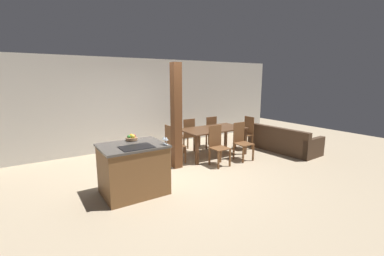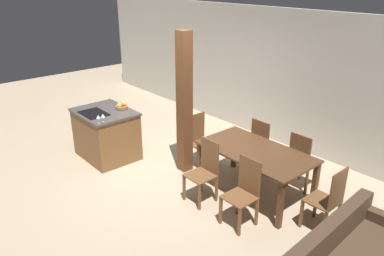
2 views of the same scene
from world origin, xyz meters
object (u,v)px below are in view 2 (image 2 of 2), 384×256
at_px(kitchen_island, 106,134).
at_px(fruit_bowl, 122,106).
at_px(dining_table, 255,156).
at_px(dining_chair_foot_end, 328,199).
at_px(dining_chair_far_left, 263,145).
at_px(wine_glass_near, 98,117).
at_px(dining_chair_near_right, 244,191).
at_px(wine_glass_middle, 103,116).
at_px(dining_chair_far_right, 302,161).
at_px(dining_chair_head_end, 200,140).
at_px(timber_post, 184,105).
at_px(dining_chair_near_left, 204,170).

height_order(kitchen_island, fruit_bowl, fruit_bowl).
relative_size(dining_table, dining_chair_foot_end, 1.82).
relative_size(dining_table, dining_chair_far_left, 1.82).
bearing_deg(wine_glass_near, dining_chair_near_right, 16.53).
xyz_separation_m(wine_glass_middle, dining_chair_far_right, (2.61, 2.10, -0.54)).
height_order(dining_chair_far_left, dining_chair_far_right, same).
height_order(dining_table, dining_chair_far_left, dining_chair_far_left).
xyz_separation_m(wine_glass_near, dining_chair_head_end, (0.94, 1.48, -0.54)).
bearing_deg(timber_post, dining_chair_foot_end, 6.81).
relative_size(wine_glass_near, dining_chair_head_end, 0.15).
distance_m(wine_glass_middle, timber_post, 1.40).
xyz_separation_m(wine_glass_middle, dining_table, (2.21, 1.39, -0.38)).
bearing_deg(dining_chair_far_right, wine_glass_near, 39.93).
height_order(dining_chair_far_right, dining_chair_foot_end, same).
relative_size(wine_glass_near, dining_table, 0.08).
bearing_deg(dining_chair_head_end, dining_chair_far_left, -50.94).
bearing_deg(wine_glass_middle, dining_chair_far_left, 49.19).
bearing_deg(dining_table, dining_chair_head_end, 180.00).
relative_size(kitchen_island, dining_chair_foot_end, 1.18).
height_order(dining_chair_near_right, dining_chair_head_end, same).
bearing_deg(wine_glass_middle, wine_glass_near, -90.00).
bearing_deg(dining_chair_near_right, timber_post, 167.20).
xyz_separation_m(fruit_bowl, dining_chair_head_end, (1.33, 0.79, -0.48)).
bearing_deg(dining_table, dining_chair_far_left, 119.53).
bearing_deg(kitchen_island, dining_chair_far_left, 38.06).
bearing_deg(kitchen_island, dining_chair_near_right, 7.30).
bearing_deg(dining_chair_head_end, kitchen_island, 127.44).
bearing_deg(dining_chair_head_end, timber_post, 167.78).
bearing_deg(dining_chair_near_right, dining_chair_near_left, 180.00).
distance_m(dining_chair_far_left, dining_chair_far_right, 0.80).
xyz_separation_m(wine_glass_near, dining_chair_near_left, (1.81, 0.77, -0.54)).
height_order(dining_chair_foot_end, timber_post, timber_post).
distance_m(wine_glass_middle, dining_chair_far_right, 3.39).
bearing_deg(wine_glass_near, dining_chair_far_right, 39.93).
relative_size(kitchen_island, dining_chair_near_right, 1.18).
height_order(dining_chair_far_left, timber_post, timber_post).
height_order(dining_chair_near_left, dining_chair_far_left, same).
height_order(wine_glass_near, dining_chair_foot_end, wine_glass_near).
distance_m(dining_chair_near_right, dining_chair_head_end, 1.81).
distance_m(dining_chair_far_right, dining_chair_foot_end, 1.12).
relative_size(wine_glass_middle, dining_table, 0.08).
relative_size(fruit_bowl, dining_chair_near_right, 0.23).
height_order(kitchen_island, dining_table, kitchen_island).
relative_size(wine_glass_middle, dining_chair_near_right, 0.15).
height_order(wine_glass_near, dining_chair_far_left, wine_glass_near).
bearing_deg(dining_chair_near_right, dining_chair_head_end, 157.08).
bearing_deg(dining_chair_near_right, dining_table, 119.53).
distance_m(fruit_bowl, dining_chair_near_right, 3.04).
distance_m(dining_chair_far_right, dining_chair_head_end, 1.81).
bearing_deg(fruit_bowl, dining_chair_far_right, 26.48).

